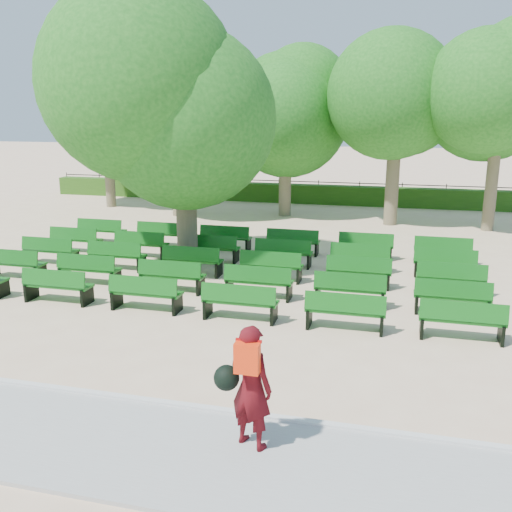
# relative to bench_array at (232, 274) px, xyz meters

# --- Properties ---
(ground) EXTENTS (120.00, 120.00, 0.00)m
(ground) POSITION_rel_bench_array_xyz_m (-0.66, -0.73, -0.08)
(ground) COLOR beige
(paving) EXTENTS (30.00, 2.20, 0.06)m
(paving) POSITION_rel_bench_array_xyz_m (-0.66, -8.13, -0.05)
(paving) COLOR #A5A5A1
(paving) RESTS_ON ground
(curb) EXTENTS (30.00, 0.12, 0.10)m
(curb) POSITION_rel_bench_array_xyz_m (-0.66, -6.98, -0.03)
(curb) COLOR silver
(curb) RESTS_ON ground
(hedge) EXTENTS (26.00, 0.70, 0.90)m
(hedge) POSITION_rel_bench_array_xyz_m (-0.66, 13.27, 0.37)
(hedge) COLOR #2B5816
(hedge) RESTS_ON ground
(fence) EXTENTS (26.00, 0.10, 1.02)m
(fence) POSITION_rel_bench_array_xyz_m (-0.66, 13.67, -0.08)
(fence) COLOR black
(fence) RESTS_ON ground
(tree_line) EXTENTS (21.80, 6.80, 7.04)m
(tree_line) POSITION_rel_bench_array_xyz_m (-0.66, 9.27, -0.08)
(tree_line) COLOR #25701E
(tree_line) RESTS_ON ground
(bench_array) EXTENTS (1.65, 0.53, 1.04)m
(bench_array) POSITION_rel_bench_array_xyz_m (0.00, 0.00, 0.00)
(bench_array) COLOR #105C15
(bench_array) RESTS_ON ground
(tree_among) EXTENTS (5.15, 5.15, 6.96)m
(tree_among) POSITION_rel_bench_array_xyz_m (-1.61, 0.88, 4.53)
(tree_among) COLOR brown
(tree_among) RESTS_ON ground
(person) EXTENTS (0.85, 0.61, 1.70)m
(person) POSITION_rel_bench_array_xyz_m (2.59, -7.73, 0.86)
(person) COLOR #4F0B10
(person) RESTS_ON ground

